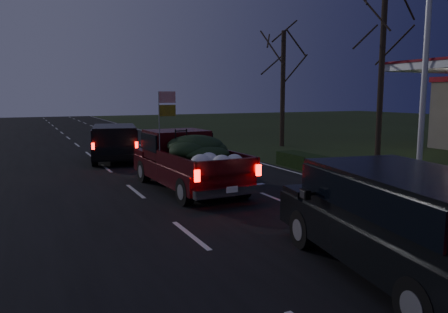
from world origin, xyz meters
name	(u,v)px	position (x,y,z in m)	size (l,w,h in m)	color
ground	(190,236)	(0.00, 0.00, 0.00)	(120.00, 120.00, 0.00)	black
road_asphalt	(190,235)	(0.00, 0.00, 0.01)	(14.00, 120.00, 0.02)	black
hedge_row	(362,174)	(7.80, 3.00, 0.30)	(1.00, 10.00, 0.60)	black
light_pole	(428,26)	(9.50, 2.00, 5.48)	(0.50, 0.90, 9.16)	silver
bare_tree_mid	(384,26)	(12.50, 7.00, 6.35)	(3.60, 3.60, 8.50)	black
bare_tree_far	(283,61)	(11.50, 14.00, 5.23)	(3.60, 3.60, 7.00)	black
pickup_truck	(188,157)	(1.71, 4.64, 1.09)	(2.35, 5.63, 2.91)	#3F080D
lead_suv	(115,139)	(0.80, 12.06, 1.05)	(2.90, 5.12, 1.39)	black
rear_suv	(408,214)	(2.47, -3.77, 1.16)	(3.10, 5.62, 1.53)	black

